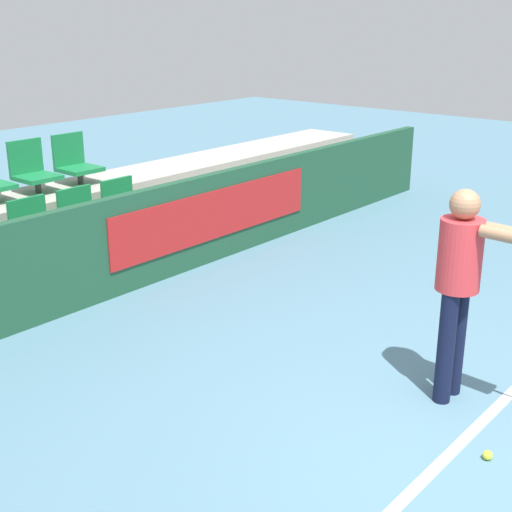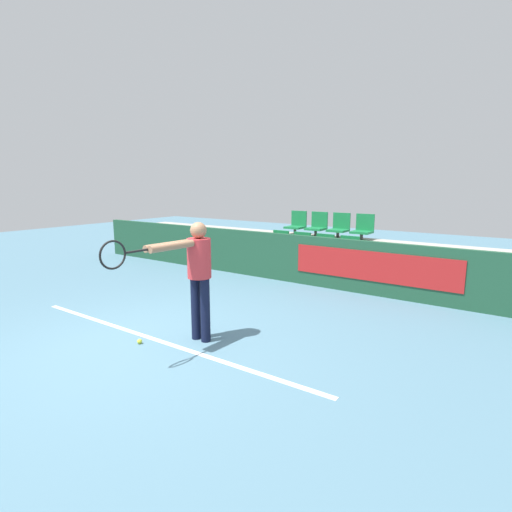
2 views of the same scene
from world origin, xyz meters
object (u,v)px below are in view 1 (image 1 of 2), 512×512
object	(u,v)px
stadium_chair_6	(33,170)
tennis_ball	(488,455)
stadium_chair_1	(36,231)
stadium_chair_7	(75,162)
stadium_chair_2	(83,219)
tennis_player	(468,275)
stadium_chair_3	(125,208)

from	to	relation	value
stadium_chair_6	tennis_ball	world-z (taller)	stadium_chair_6
stadium_chair_1	stadium_chair_7	world-z (taller)	stadium_chair_7
stadium_chair_2	tennis_ball	xyz separation A→B (m)	(-0.38, -4.80, -0.64)
stadium_chair_1	stadium_chair_2	world-z (taller)	same
stadium_chair_1	tennis_ball	size ratio (longest dim) A/B	8.86
stadium_chair_6	stadium_chair_7	xyz separation A→B (m)	(0.58, 0.00, 0.00)
stadium_chair_7	tennis_player	distance (m)	5.19
stadium_chair_3	tennis_ball	bearing A→B (deg)	-101.39
stadium_chair_1	stadium_chair_6	size ratio (longest dim) A/B	1.00
stadium_chair_2	stadium_chair_1	bearing A→B (deg)	180.00
stadium_chair_1	stadium_chair_7	distance (m)	1.52
stadium_chair_6	stadium_chair_7	distance (m)	0.58
stadium_chair_3	tennis_player	size ratio (longest dim) A/B	0.36
stadium_chair_7	tennis_ball	xyz separation A→B (m)	(-0.97, -5.67, -1.06)
tennis_player	stadium_chair_2	bearing A→B (deg)	95.85
stadium_chair_7	stadium_chair_6	bearing A→B (deg)	180.00
stadium_chair_2	tennis_player	xyz separation A→B (m)	(0.20, -4.30, 0.34)
stadium_chair_3	tennis_player	distance (m)	4.33
stadium_chair_2	tennis_player	bearing A→B (deg)	-87.36
stadium_chair_1	stadium_chair_3	world-z (taller)	same
stadium_chair_1	tennis_player	size ratio (longest dim) A/B	0.36
stadium_chair_2	tennis_ball	world-z (taller)	stadium_chair_2
stadium_chair_3	stadium_chair_6	xyz separation A→B (m)	(-0.58, 0.88, 0.42)
stadium_chair_1	stadium_chair_6	bearing A→B (deg)	56.37
stadium_chair_2	stadium_chair_7	size ratio (longest dim) A/B	1.00
stadium_chair_3	tennis_ball	size ratio (longest dim) A/B	8.86
stadium_chair_6	stadium_chair_7	size ratio (longest dim) A/B	1.00
stadium_chair_1	stadium_chair_7	xyz separation A→B (m)	(1.17, 0.88, 0.42)
stadium_chair_3	stadium_chair_6	bearing A→B (deg)	123.63
stadium_chair_3	tennis_ball	xyz separation A→B (m)	(-0.97, -4.80, -0.64)
tennis_player	tennis_ball	distance (m)	1.25
stadium_chair_3	stadium_chair_7	xyz separation A→B (m)	(0.00, 0.88, 0.42)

